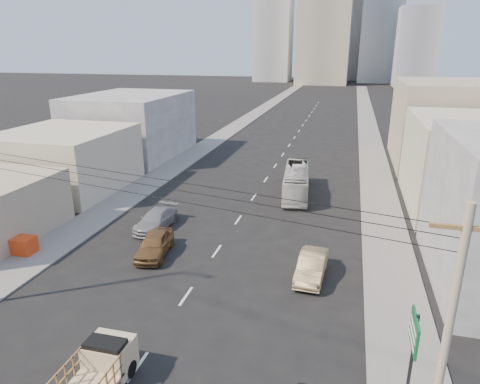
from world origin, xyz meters
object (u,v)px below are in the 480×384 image
at_px(sedan_brown, 155,244).
at_px(sedan_grey, 156,220).
at_px(utility_pole, 443,361).
at_px(sedan_tan, 312,266).
at_px(green_sign, 413,345).
at_px(flatbed_pickup, 95,371).
at_px(city_bus, 296,181).
at_px(crate_stack, 22,245).

relative_size(sedan_brown, sedan_grey, 0.93).
height_order(sedan_brown, utility_pole, utility_pole).
distance_m(sedan_tan, green_sign, 11.77).
xyz_separation_m(sedan_brown, sedan_grey, (-1.90, 4.29, -0.07)).
relative_size(flatbed_pickup, city_bus, 0.45).
height_order(sedan_brown, crate_stack, sedan_brown).
distance_m(green_sign, crate_stack, 25.87).
height_order(city_bus, sedan_brown, city_bus).
relative_size(city_bus, sedan_tan, 2.12).
distance_m(flatbed_pickup, sedan_grey, 17.26).
distance_m(sedan_brown, utility_pole, 20.97).
xyz_separation_m(utility_pole, crate_stack, (-24.50, 11.23, -4.50)).
height_order(green_sign, utility_pole, utility_pole).
xyz_separation_m(sedan_brown, crate_stack, (-9.01, -2.20, -0.10)).
bearing_deg(green_sign, crate_stack, 160.14).
height_order(sedan_tan, utility_pole, utility_pole).
relative_size(sedan_tan, green_sign, 0.91).
bearing_deg(sedan_grey, city_bus, 51.74).
bearing_deg(sedan_grey, sedan_brown, -63.34).
xyz_separation_m(city_bus, green_sign, (7.33, -26.37, 2.39)).
bearing_deg(sedan_tan, crate_stack, -171.92).
bearing_deg(sedan_brown, sedan_grey, 105.43).
height_order(sedan_brown, sedan_tan, sedan_brown).
xyz_separation_m(sedan_grey, green_sign, (17.05, -15.23, 3.02)).
height_order(city_bus, sedan_grey, city_bus).
distance_m(sedan_brown, crate_stack, 9.27).
relative_size(sedan_grey, crate_stack, 2.79).
xyz_separation_m(city_bus, sedan_grey, (-9.72, -11.14, -0.62)).
xyz_separation_m(city_bus, utility_pole, (7.67, -28.87, 3.83)).
height_order(sedan_tan, sedan_grey, sedan_tan).
distance_m(city_bus, sedan_brown, 17.31).
relative_size(flatbed_pickup, sedan_tan, 0.96).
height_order(flatbed_pickup, sedan_brown, flatbed_pickup).
bearing_deg(utility_pole, green_sign, 97.67).
bearing_deg(utility_pole, crate_stack, 155.38).
distance_m(flatbed_pickup, sedan_brown, 12.61).
distance_m(city_bus, crate_stack, 24.39).
height_order(city_bus, sedan_tan, city_bus).
distance_m(sedan_grey, green_sign, 23.06).
bearing_deg(sedan_grey, crate_stack, -134.74).
bearing_deg(city_bus, green_sign, -80.02).
distance_m(city_bus, green_sign, 27.47).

